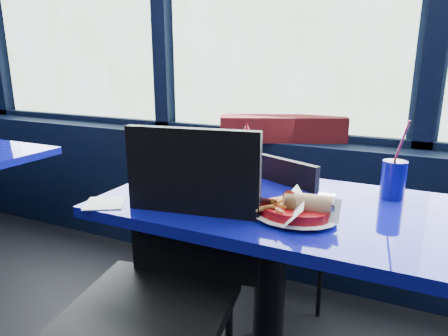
# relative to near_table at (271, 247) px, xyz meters

# --- Properties ---
(window_sill) EXTENTS (5.00, 0.26, 0.80)m
(window_sill) POSITION_rel_near_table_xyz_m (-0.30, 0.87, -0.17)
(window_sill) COLOR black
(window_sill) RESTS_ON ground
(near_table) EXTENTS (1.20, 0.70, 0.75)m
(near_table) POSITION_rel_near_table_xyz_m (0.00, 0.00, 0.00)
(near_table) COLOR black
(near_table) RESTS_ON ground
(chair_near_front) EXTENTS (0.54, 0.54, 1.03)m
(chair_near_front) POSITION_rel_near_table_xyz_m (-0.22, -0.36, 0.02)
(chair_near_front) COLOR black
(chair_near_front) RESTS_ON ground
(chair_near_back) EXTENTS (0.51, 0.51, 0.85)m
(chair_near_back) POSITION_rel_near_table_xyz_m (-0.09, 0.32, -0.08)
(chair_near_back) COLOR black
(chair_near_back) RESTS_ON ground
(planter_box) EXTENTS (0.70, 0.43, 0.14)m
(planter_box) POSITION_rel_near_table_xyz_m (-0.23, 0.84, 0.30)
(planter_box) COLOR maroon
(planter_box) RESTS_ON window_sill
(food_basket) EXTENTS (0.28, 0.28, 0.09)m
(food_basket) POSITION_rel_near_table_xyz_m (0.12, -0.14, 0.21)
(food_basket) COLOR #A80B10
(food_basket) RESTS_ON near_table
(ketchup_bottle) EXTENTS (0.07, 0.07, 0.26)m
(ketchup_bottle) POSITION_rel_near_table_xyz_m (-0.15, 0.12, 0.29)
(ketchup_bottle) COLOR #A80B10
(ketchup_bottle) RESTS_ON near_table
(soda_cup) EXTENTS (0.09, 0.09, 0.29)m
(soda_cup) POSITION_rel_near_table_xyz_m (0.38, 0.22, 0.25)
(soda_cup) COLOR #0D0D90
(soda_cup) RESTS_ON near_table
(napkin) EXTENTS (0.18, 0.18, 0.00)m
(napkin) POSITION_rel_near_table_xyz_m (-0.52, -0.28, 0.18)
(napkin) COLOR white
(napkin) RESTS_ON near_table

